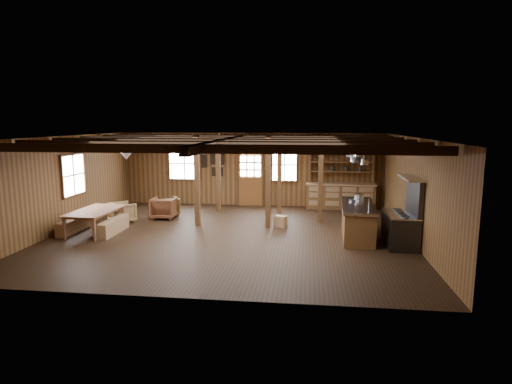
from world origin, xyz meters
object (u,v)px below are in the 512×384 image
commercial_range (402,223)px  armchair_a (167,207)px  armchair_b (164,208)px  armchair_c (122,212)px  dining_table (97,221)px  kitchen_island (358,220)px

commercial_range → armchair_a: 7.75m
commercial_range → armchair_a: size_ratio=2.54×
armchair_a → commercial_range: bearing=123.4°
armchair_b → armchair_c: 1.35m
dining_table → armchair_c: (0.18, 1.34, -0.01)m
kitchen_island → armchair_c: kitchen_island is taller
kitchen_island → commercial_range: commercial_range is taller
armchair_a → armchair_b: size_ratio=0.91×
commercial_range → dining_table: bearing=178.0°
commercial_range → armchair_c: size_ratio=2.52×
commercial_range → armchair_b: commercial_range is taller
armchair_c → armchair_a: bearing=-92.1°
commercial_range → armchair_a: (-7.25, 2.74, -0.27)m
commercial_range → dining_table: (-8.55, 0.29, -0.26)m
armchair_b → armchair_a: bearing=-88.5°
dining_table → armchair_c: 1.35m
armchair_a → armchair_c: size_ratio=0.99×
dining_table → armchair_a: size_ratio=2.69×
commercial_range → dining_table: 8.56m
kitchen_island → armchair_c: size_ratio=3.53×
kitchen_island → armchair_b: 6.38m
commercial_range → dining_table: commercial_range is taller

